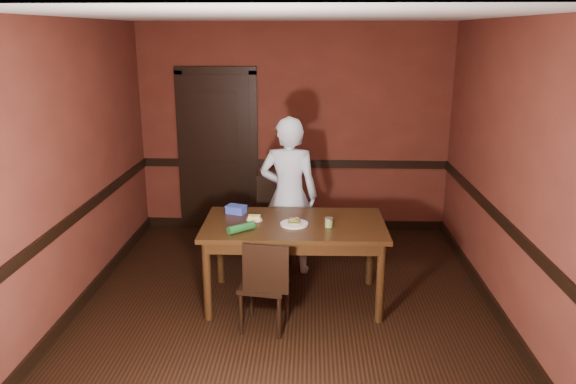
# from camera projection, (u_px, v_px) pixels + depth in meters

# --- Properties ---
(floor) EXTENTS (4.00, 4.50, 0.01)m
(floor) POSITION_uv_depth(u_px,v_px,m) (287.00, 305.00, 5.48)
(floor) COLOR black
(floor) RESTS_ON ground
(ceiling) EXTENTS (4.00, 4.50, 0.01)m
(ceiling) POSITION_uv_depth(u_px,v_px,m) (286.00, 16.00, 4.74)
(ceiling) COLOR silver
(ceiling) RESTS_ON ground
(wall_back) EXTENTS (4.00, 0.02, 2.70)m
(wall_back) POSITION_uv_depth(u_px,v_px,m) (294.00, 130.00, 7.27)
(wall_back) COLOR #56241A
(wall_back) RESTS_ON ground
(wall_front) EXTENTS (4.00, 0.02, 2.70)m
(wall_front) POSITION_uv_depth(u_px,v_px,m) (267.00, 273.00, 2.95)
(wall_front) COLOR #56241A
(wall_front) RESTS_ON ground
(wall_left) EXTENTS (0.02, 4.50, 2.70)m
(wall_left) POSITION_uv_depth(u_px,v_px,m) (71.00, 169.00, 5.19)
(wall_left) COLOR #56241A
(wall_left) RESTS_ON ground
(wall_right) EXTENTS (0.02, 4.50, 2.70)m
(wall_right) POSITION_uv_depth(u_px,v_px,m) (509.00, 173.00, 5.03)
(wall_right) COLOR #56241A
(wall_right) RESTS_ON ground
(dado_back) EXTENTS (4.00, 0.03, 0.10)m
(dado_back) POSITION_uv_depth(u_px,v_px,m) (294.00, 164.00, 7.38)
(dado_back) COLOR black
(dado_back) RESTS_ON ground
(dado_left) EXTENTS (0.03, 4.50, 0.10)m
(dado_left) POSITION_uv_depth(u_px,v_px,m) (77.00, 215.00, 5.31)
(dado_left) COLOR black
(dado_left) RESTS_ON ground
(dado_right) EXTENTS (0.03, 4.50, 0.10)m
(dado_right) POSITION_uv_depth(u_px,v_px,m) (502.00, 221.00, 5.15)
(dado_right) COLOR black
(dado_right) RESTS_ON ground
(baseboard_back) EXTENTS (4.00, 0.03, 0.12)m
(baseboard_back) POSITION_uv_depth(u_px,v_px,m) (294.00, 224.00, 7.61)
(baseboard_back) COLOR black
(baseboard_back) RESTS_ON ground
(baseboard_left) EXTENTS (0.03, 4.50, 0.12)m
(baseboard_left) POSITION_uv_depth(u_px,v_px,m) (86.00, 296.00, 5.54)
(baseboard_left) COLOR black
(baseboard_left) RESTS_ON ground
(baseboard_right) EXTENTS (0.03, 4.50, 0.12)m
(baseboard_right) POSITION_uv_depth(u_px,v_px,m) (493.00, 303.00, 5.39)
(baseboard_right) COLOR black
(baseboard_right) RESTS_ON ground
(door) EXTENTS (1.05, 0.07, 2.20)m
(door) POSITION_uv_depth(u_px,v_px,m) (218.00, 149.00, 7.35)
(door) COLOR black
(door) RESTS_ON ground
(dining_table) EXTENTS (1.75, 1.00, 0.81)m
(dining_table) POSITION_uv_depth(u_px,v_px,m) (294.00, 262.00, 5.47)
(dining_table) COLOR black
(dining_table) RESTS_ON floor
(chair_far) EXTENTS (0.53, 0.53, 0.97)m
(chair_far) POSITION_uv_depth(u_px,v_px,m) (271.00, 219.00, 6.49)
(chair_far) COLOR black
(chair_far) RESTS_ON floor
(chair_near) EXTENTS (0.46, 0.46, 0.86)m
(chair_near) POSITION_uv_depth(u_px,v_px,m) (264.00, 283.00, 4.96)
(chair_near) COLOR black
(chair_near) RESTS_ON floor
(person) EXTENTS (0.66, 0.46, 1.73)m
(person) POSITION_uv_depth(u_px,v_px,m) (289.00, 196.00, 6.06)
(person) COLOR silver
(person) RESTS_ON floor
(sandwich_plate) EXTENTS (0.26, 0.26, 0.07)m
(sandwich_plate) POSITION_uv_depth(u_px,v_px,m) (294.00, 223.00, 5.30)
(sandwich_plate) COLOR silver
(sandwich_plate) RESTS_ON dining_table
(sauce_jar) EXTENTS (0.08, 0.08, 0.09)m
(sauce_jar) POSITION_uv_depth(u_px,v_px,m) (329.00, 222.00, 5.24)
(sauce_jar) COLOR #618A41
(sauce_jar) RESTS_ON dining_table
(cheese_saucer) EXTENTS (0.15, 0.15, 0.05)m
(cheese_saucer) POSITION_uv_depth(u_px,v_px,m) (254.00, 218.00, 5.43)
(cheese_saucer) COLOR silver
(cheese_saucer) RESTS_ON dining_table
(food_tub) EXTENTS (0.22, 0.19, 0.08)m
(food_tub) POSITION_uv_depth(u_px,v_px,m) (236.00, 209.00, 5.63)
(food_tub) COLOR blue
(food_tub) RESTS_ON dining_table
(wrapped_veg) EXTENTS (0.26, 0.23, 0.08)m
(wrapped_veg) POSITION_uv_depth(u_px,v_px,m) (241.00, 228.00, 5.11)
(wrapped_veg) COLOR #174F1E
(wrapped_veg) RESTS_ON dining_table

